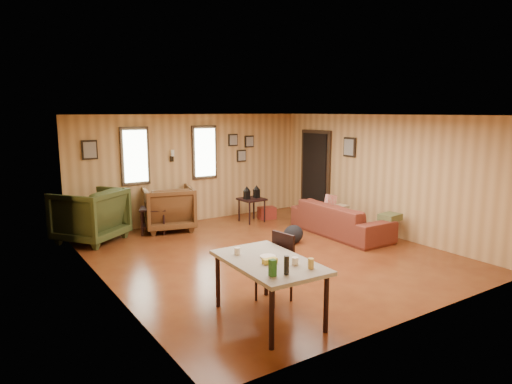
% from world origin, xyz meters
% --- Properties ---
extents(room, '(5.54, 6.04, 2.44)m').
position_xyz_m(room, '(0.17, 0.27, 1.21)').
color(room, brown).
rests_on(room, ground).
extents(sofa, '(0.69, 2.22, 0.86)m').
position_xyz_m(sofa, '(1.96, 0.27, 0.43)').
color(sofa, maroon).
rests_on(sofa, ground).
extents(recliner_brown, '(1.19, 1.14, 1.02)m').
position_xyz_m(recliner_brown, '(-0.78, 2.55, 0.51)').
color(recliner_brown, '#533319').
rests_on(recliner_brown, ground).
extents(recliner_green, '(1.48, 1.47, 1.12)m').
position_xyz_m(recliner_green, '(-2.37, 2.55, 0.56)').
color(recliner_green, '#35401D').
rests_on(recliner_green, ground).
extents(end_table, '(0.67, 0.64, 0.66)m').
position_xyz_m(end_table, '(-1.15, 2.45, 0.37)').
color(end_table, black).
rests_on(end_table, ground).
extents(side_table, '(0.54, 0.54, 0.83)m').
position_xyz_m(side_table, '(1.06, 2.19, 0.56)').
color(side_table, black).
rests_on(side_table, ground).
extents(cooler, '(0.43, 0.35, 0.27)m').
position_xyz_m(cooler, '(1.52, 2.24, 0.14)').
color(cooler, maroon).
rests_on(cooler, ground).
extents(backpack, '(0.48, 0.41, 0.35)m').
position_xyz_m(backpack, '(0.78, 0.31, 0.18)').
color(backpack, black).
rests_on(backpack, ground).
extents(sofa_pillows, '(0.59, 1.68, 0.34)m').
position_xyz_m(sofa_pillows, '(2.30, 0.05, 0.50)').
color(sofa_pillows, '#525731').
rests_on(sofa_pillows, sofa).
extents(dining_table, '(0.92, 1.47, 0.94)m').
position_xyz_m(dining_table, '(-1.43, -2.05, 0.67)').
color(dining_table, gray).
rests_on(dining_table, ground).
extents(dining_chair, '(0.46, 0.46, 0.89)m').
position_xyz_m(dining_chair, '(-1.00, -1.63, 0.50)').
color(dining_chair, '#35401D').
rests_on(dining_chair, ground).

